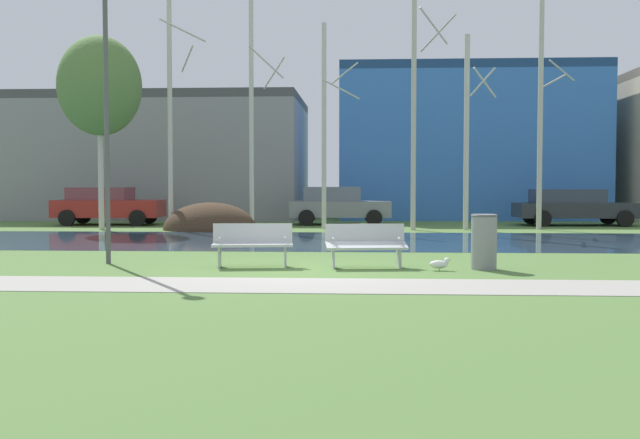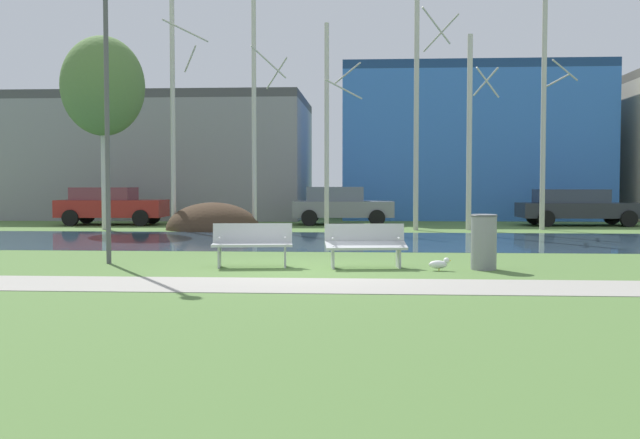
{
  "view_description": "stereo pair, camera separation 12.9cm",
  "coord_description": "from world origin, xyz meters",
  "views": [
    {
      "loc": [
        1.03,
        -14.33,
        1.68
      ],
      "look_at": [
        0.17,
        1.29,
        0.92
      ],
      "focal_mm": 42.0,
      "sensor_mm": 36.0,
      "label": 1
    },
    {
      "loc": [
        1.16,
        -14.33,
        1.68
      ],
      "look_at": [
        0.17,
        1.29,
        0.92
      ],
      "focal_mm": 42.0,
      "sensor_mm": 36.0,
      "label": 2
    }
  ],
  "objects": [
    {
      "name": "ground_plane",
      "position": [
        0.0,
        10.0,
        0.0
      ],
      "size": [
        120.0,
        120.0,
        0.0
      ],
      "primitive_type": "plane",
      "color": "#517538"
    },
    {
      "name": "paved_path_strip",
      "position": [
        0.0,
        -2.16,
        0.01
      ],
      "size": [
        60.0,
        1.82,
        0.01
      ],
      "primitive_type": "cube",
      "color": "#9E998E",
      "rests_on": "ground"
    },
    {
      "name": "river_band",
      "position": [
        0.0,
        7.5,
        0.0
      ],
      "size": [
        80.0,
        7.27,
        0.01
      ],
      "primitive_type": "cube",
      "color": "#2D475B",
      "rests_on": "ground"
    },
    {
      "name": "soil_mound",
      "position": [
        -4.44,
        12.44,
        0.0
      ],
      "size": [
        3.41,
        2.95,
        1.98
      ],
      "primitive_type": "ellipsoid",
      "color": "#423021",
      "rests_on": "ground"
    },
    {
      "name": "bench_left",
      "position": [
        -1.15,
        0.51,
        0.47
      ],
      "size": [
        1.65,
        0.75,
        0.87
      ],
      "color": "#B2B5B7",
      "rests_on": "ground"
    },
    {
      "name": "bench_right",
      "position": [
        1.12,
        0.51,
        0.47
      ],
      "size": [
        1.65,
        0.75,
        0.87
      ],
      "color": "#B2B5B7",
      "rests_on": "ground"
    },
    {
      "name": "trash_bin",
      "position": [
        3.42,
        0.37,
        0.56
      ],
      "size": [
        0.52,
        0.52,
        1.08
      ],
      "color": "gray",
      "rests_on": "ground"
    },
    {
      "name": "seagull",
      "position": [
        2.54,
        0.09,
        0.13
      ],
      "size": [
        0.43,
        0.16,
        0.26
      ],
      "color": "white",
      "rests_on": "ground"
    },
    {
      "name": "streetlamp",
      "position": [
        -4.25,
        0.98,
        3.84
      ],
      "size": [
        0.32,
        0.32,
        5.83
      ],
      "color": "#4C4C51",
      "rests_on": "ground"
    },
    {
      "name": "birch_far_left",
      "position": [
        -8.41,
        12.34,
        5.18
      ],
      "size": [
        2.99,
        2.99,
        6.99
      ],
      "color": "beige",
      "rests_on": "ground"
    },
    {
      "name": "birch_left",
      "position": [
        -5.85,
        12.43,
        4.69
      ],
      "size": [
        1.43,
        2.21,
        9.22
      ],
      "color": "beige",
      "rests_on": "ground"
    },
    {
      "name": "birch_center_left",
      "position": [
        -2.88,
        12.4,
        4.41
      ],
      "size": [
        1.31,
        2.39,
        8.67
      ],
      "color": "beige",
      "rests_on": "ground"
    },
    {
      "name": "birch_center",
      "position": [
        -0.31,
        13.19,
        3.86
      ],
      "size": [
        1.39,
        2.55,
        7.53
      ],
      "color": "beige",
      "rests_on": "ground"
    },
    {
      "name": "birch_center_right",
      "position": [
        2.93,
        12.64,
        4.85
      ],
      "size": [
        1.57,
        2.63,
        9.48
      ],
      "color": "#BCB7A8",
      "rests_on": "ground"
    },
    {
      "name": "birch_right",
      "position": [
        4.83,
        12.91,
        3.59
      ],
      "size": [
        1.13,
        2.02,
        7.0
      ],
      "color": "beige",
      "rests_on": "ground"
    },
    {
      "name": "birch_far_right",
      "position": [
        7.51,
        13.22,
        4.2
      ],
      "size": [
        1.28,
        2.08,
        8.28
      ],
      "color": "#BCB7A8",
      "rests_on": "ground"
    },
    {
      "name": "parked_van_nearest_red",
      "position": [
        -9.23,
        15.31,
        0.8
      ],
      "size": [
        4.28,
        2.18,
        1.52
      ],
      "color": "maroon",
      "rests_on": "ground"
    },
    {
      "name": "parked_sedan_second_grey",
      "position": [
        0.08,
        16.02,
        0.8
      ],
      "size": [
        4.1,
        2.2,
        1.54
      ],
      "color": "slate",
      "rests_on": "ground"
    },
    {
      "name": "parked_hatch_third_dark",
      "position": [
        9.48,
        15.91,
        0.77
      ],
      "size": [
        4.83,
        2.16,
        1.44
      ],
      "color": "#282B30",
      "rests_on": "ground"
    },
    {
      "name": "building_grey_warehouse",
      "position": [
        -9.54,
        22.38,
        2.92
      ],
      "size": [
        15.29,
        8.5,
        5.84
      ],
      "color": "gray",
      "rests_on": "ground"
    },
    {
      "name": "building_blue_store",
      "position": [
        6.08,
        22.28,
        3.58
      ],
      "size": [
        12.09,
        6.48,
        7.16
      ],
      "color": "#3870C6",
      "rests_on": "ground"
    }
  ]
}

